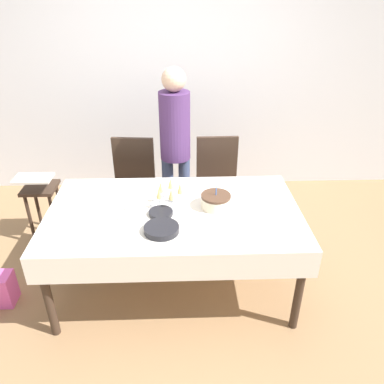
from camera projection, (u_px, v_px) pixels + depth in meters
ground_plane at (176, 285)px, 3.14m from camera, size 12.00×12.00×0.00m
wall_back at (174, 73)px, 4.12m from camera, size 8.00×0.05×2.70m
dining_table at (174, 221)px, 2.83m from camera, size 1.88×1.07×0.74m
dining_chair_far_left at (133, 184)px, 3.62m from camera, size 0.46×0.46×0.95m
dining_chair_far_right at (217, 182)px, 3.65m from camera, size 0.43×0.43×0.95m
birthday_cake at (216, 201)px, 2.80m from camera, size 0.22×0.22×0.18m
champagne_tray at (168, 195)px, 2.81m from camera, size 0.29×0.29×0.18m
plate_stack_main at (162, 229)px, 2.53m from camera, size 0.24×0.24×0.04m
plate_stack_dessert at (161, 213)px, 2.72m from camera, size 0.18×0.18×0.03m
cake_knife at (231, 220)px, 2.66m from camera, size 0.30×0.05×0.00m
fork_pile at (131, 218)px, 2.67m from camera, size 0.18×0.09×0.02m
napkin_pile at (136, 205)px, 2.84m from camera, size 0.15×0.15×0.01m
person_standing at (175, 139)px, 3.44m from camera, size 0.28×0.28×1.61m
high_chair at (41, 195)px, 3.50m from camera, size 0.33×0.35×0.71m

